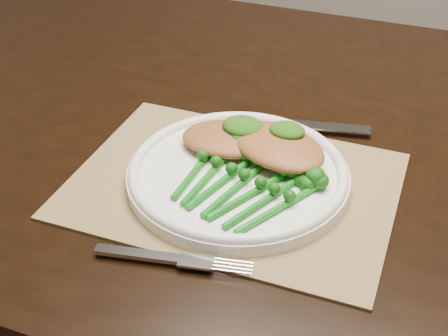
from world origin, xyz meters
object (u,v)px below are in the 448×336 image
at_px(dining_table, 315,317).
at_px(dinner_plate, 238,173).
at_px(broccolini_bundle, 235,188).
at_px(chicken_fillet_left, 230,139).
at_px(placemat, 233,185).

xyz_separation_m(dining_table, dinner_plate, (-0.09, -0.16, 0.39)).
relative_size(dining_table, dinner_plate, 5.90).
bearing_deg(broccolini_bundle, dinner_plate, 123.35).
bearing_deg(dining_table, broccolini_bundle, -113.37).
relative_size(dinner_plate, chicken_fillet_left, 2.20).
bearing_deg(dinner_plate, placemat, -113.90).
bearing_deg(chicken_fillet_left, placemat, -77.55).
xyz_separation_m(chicken_fillet_left, broccolini_bundle, (0.04, -0.08, -0.01)).
height_order(dinner_plate, broccolini_bundle, broccolini_bundle).
relative_size(placemat, broccolini_bundle, 2.04).
bearing_deg(broccolini_bundle, dining_table, 84.68).
bearing_deg(placemat, chicken_fillet_left, 114.53).
xyz_separation_m(dinner_plate, broccolini_bundle, (0.01, -0.04, 0.01)).
distance_m(dining_table, dinner_plate, 0.43).
distance_m(placemat, broccolini_bundle, 0.04).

